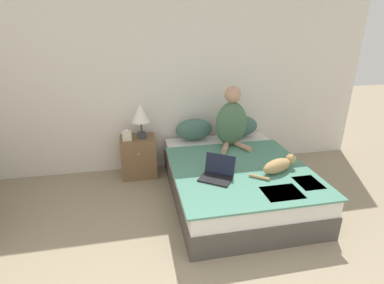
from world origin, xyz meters
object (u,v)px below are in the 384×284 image
Objects in this scene: pillow_near at (194,129)px; person_sitting at (232,121)px; pillow_far at (240,126)px; nightstand at (139,157)px; laptop_open at (217,174)px; cat_tabby at (279,165)px; tissue_box at (127,136)px; bed at (235,180)px; table_lamp at (140,115)px.

person_sitting is at bearing -35.10° from pillow_near.
pillow_near is at bearing 180.00° from pillow_far.
laptop_open is at bearing -54.87° from nightstand.
tissue_box is (-1.63, 1.07, 0.07)m from cat_tabby.
bed is 1.38m from nightstand.
person_sitting is 1.70× the size of table_lamp.
pillow_near is 1.16m from laptop_open.
pillow_far is at bearing 0.99° from nightstand.
table_lamp is at bearing 120.72° from cat_tabby.
laptop_open is (-0.66, -1.15, -0.10)m from pillow_far.
pillow_near is 1.00× the size of pillow_far.
cat_tabby is 1.07× the size of nightstand.
pillow_near reaches higher than bed.
cat_tabby is at bearing -39.73° from bed.
table_lamp is at bearing 167.16° from person_sitting.
person_sitting is 1.89× the size of laptop_open.
cat_tabby is 1.89m from nightstand.
tissue_box is at bearing -160.35° from nightstand.
tissue_box is at bearing -175.43° from pillow_near.
pillow_far is at bearing 0.00° from pillow_near.
pillow_far is 0.92× the size of nightstand.
pillow_near is 0.65× the size of person_sitting.
pillow_near is 1.23× the size of laptop_open.
pillow_near is at bearing 144.90° from person_sitting.
laptop_open is (-0.71, -0.01, -0.03)m from cat_tabby.
pillow_far is 1.49m from nightstand.
pillow_far reaches higher than tissue_box.
pillow_far reaches higher than laptop_open.
laptop_open is 1.40m from nightstand.
bed is 1.47m from table_lamp.
table_lamp reaches higher than nightstand.
pillow_far is 1.11× the size of table_lamp.
bed is at bearing 80.39° from laptop_open.
table_lamp is at bearing 143.48° from bed.
person_sitting reaches higher than tissue_box.
laptop_open is (0.01, -1.15, -0.10)m from pillow_near.
person_sitting is at bearing -13.00° from nightstand.
bed is 14.06× the size of tissue_box.
pillow_near is at bearing 125.88° from laptop_open.
pillow_far is 1.15m from cat_tabby.
pillow_near is 3.71× the size of tissue_box.
laptop_open is (-0.32, -0.33, 0.29)m from bed.
nightstand is at bearing 121.39° from cat_tabby.
laptop_open is 1.38m from table_lamp.
pillow_near is at bearing 4.57° from tissue_box.
nightstand is (-0.78, -0.03, -0.34)m from pillow_near.
bed is at bearing -100.91° from person_sitting.
table_lamp is at bearing 158.85° from laptop_open.
pillow_far is 0.65× the size of person_sitting.
nightstand is at bearing 19.65° from tissue_box.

